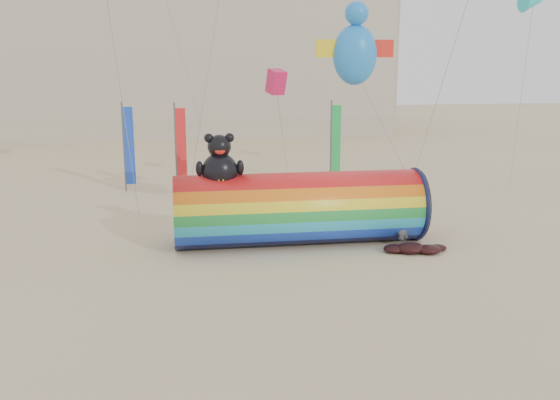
{
  "coord_description": "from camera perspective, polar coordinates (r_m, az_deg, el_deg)",
  "views": [
    {
      "loc": [
        -3.07,
        -21.01,
        7.58
      ],
      "look_at": [
        0.5,
        1.5,
        2.4
      ],
      "focal_mm": 40.0,
      "sensor_mm": 36.0,
      "label": 1
    }
  ],
  "objects": [
    {
      "name": "windsock_assembly",
      "position": [
        25.9,
        1.75,
        -0.59
      ],
      "size": [
        10.34,
        3.15,
        4.77
      ],
      "color": "red",
      "rests_on": "ground"
    },
    {
      "name": "fabric_bundle",
      "position": [
        25.58,
        12.22,
        -4.33
      ],
      "size": [
        2.62,
        1.35,
        0.41
      ],
      "color": "#320909",
      "rests_on": "ground"
    },
    {
      "name": "festival_banners",
      "position": [
        36.41,
        -5.89,
        4.93
      ],
      "size": [
        12.75,
        1.57,
        5.2
      ],
      "color": "#59595E",
      "rests_on": "ground"
    },
    {
      "name": "hotel_building",
      "position": [
        67.61,
        -17.17,
        14.57
      ],
      "size": [
        60.4,
        15.4,
        20.6
      ],
      "color": "#B7AD99",
      "rests_on": "ground"
    },
    {
      "name": "ground",
      "position": [
        22.55,
        -0.66,
        -6.84
      ],
      "size": [
        160.0,
        160.0,
        0.0
      ],
      "primitive_type": "plane",
      "color": "#CCB58C",
      "rests_on": "ground"
    },
    {
      "name": "kite_handler",
      "position": [
        26.11,
        11.16,
        -2.22
      ],
      "size": [
        0.8,
        0.77,
        1.84
      ],
      "primitive_type": "imported",
      "rotation": [
        0.0,
        0.0,
        3.85
      ],
      "color": "slate",
      "rests_on": "ground"
    }
  ]
}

